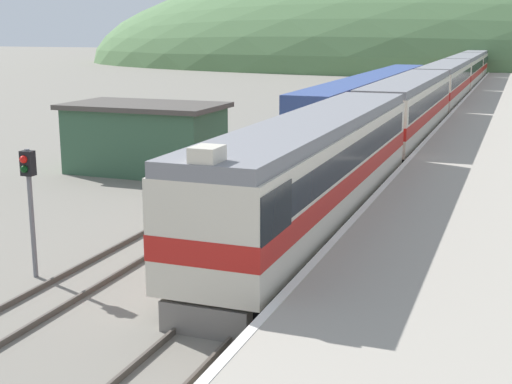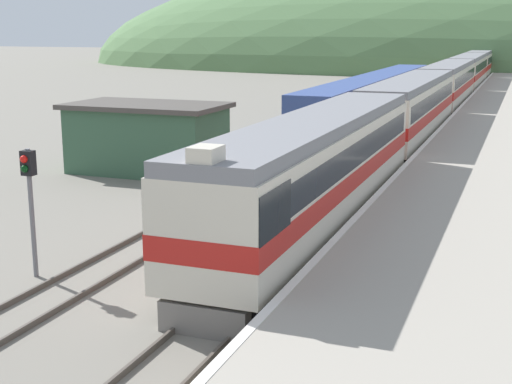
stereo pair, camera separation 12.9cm
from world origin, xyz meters
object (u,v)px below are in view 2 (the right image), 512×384
Objects in this scene: carriage_third at (448,85)px; carriage_fifth at (481,64)px; signal_post_siding at (29,186)px; carriage_fourth at (468,72)px; carriage_second at (411,109)px; siding_train at (375,96)px; express_train_lead_car at (316,170)px.

carriage_third and carriage_fifth have the same top height.
carriage_fifth is 91.85m from signal_post_siding.
carriage_third is at bearing -90.00° from carriage_fourth.
signal_post_siding is (-6.34, -28.43, 0.47)m from carriage_second.
carriage_fifth is 0.53× the size of siding_train.
express_train_lead_car is at bearing -81.84° from siding_train.
express_train_lead_car reaches higher than carriage_fourth.
express_train_lead_car is 84.22m from carriage_fifth.
carriage_third is at bearing 90.00° from express_train_lead_car.
carriage_fifth is at bearing 90.00° from express_train_lead_car.
siding_train is (-4.83, 12.66, -0.47)m from carriage_second.
carriage_third is 5.33× the size of signal_post_siding.
siding_train is 10.08× the size of signal_post_siding.
express_train_lead_car reaches higher than carriage_fifth.
carriage_fifth is (0.00, 42.13, 0.00)m from carriage_third.
carriage_fourth reaches higher than siding_train.
carriage_second is 42.13m from carriage_fourth.
carriage_fifth is (0.00, 21.07, 0.00)m from carriage_fourth.
express_train_lead_car is 63.15m from carriage_fourth.
carriage_fourth is 70.85m from signal_post_siding.
express_train_lead_car is 0.97× the size of carriage_third.
siding_train is (-4.83, -8.41, -0.47)m from carriage_third.
carriage_second is at bearing -90.00° from carriage_fourth.
carriage_fifth is 5.33× the size of signal_post_siding.
carriage_third is (0.00, 42.09, -0.01)m from express_train_lead_car.
express_train_lead_car reaches higher than carriage_third.
carriage_third is 42.13m from carriage_fifth.
carriage_fourth is (0.00, 21.07, 0.00)m from carriage_third.
carriage_fourth is (0.00, 42.13, 0.00)m from carriage_second.
carriage_second is (0.00, 21.02, -0.01)m from express_train_lead_car.
carriage_fifth reaches higher than signal_post_siding.
carriage_fourth is at bearing -90.00° from carriage_fifth.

